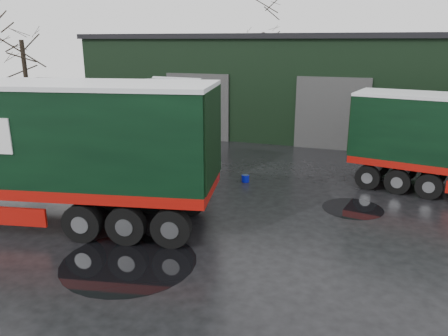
# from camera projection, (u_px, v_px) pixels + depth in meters

# --- Properties ---
(ground) EXTENTS (100.00, 100.00, 0.00)m
(ground) POSITION_uv_depth(u_px,v_px,m) (207.00, 252.00, 12.63)
(ground) COLOR black
(warehouse) EXTENTS (32.40, 12.40, 6.30)m
(warehouse) POSITION_uv_depth(u_px,v_px,m) (342.00, 83.00, 29.28)
(warehouse) COLOR black
(warehouse) RESTS_ON ground
(hero_tractor) EXTENTS (3.84, 7.30, 4.33)m
(hero_tractor) POSITION_uv_depth(u_px,v_px,m) (143.00, 137.00, 17.52)
(hero_tractor) COLOR black
(hero_tractor) RESTS_ON ground
(wash_bucket) EXTENTS (0.39, 0.39, 0.30)m
(wash_bucket) POSITION_uv_depth(u_px,v_px,m) (245.00, 178.00, 18.89)
(wash_bucket) COLOR #0810BE
(wash_bucket) RESTS_ON ground
(tree_left) EXTENTS (4.40, 4.40, 8.50)m
(tree_left) POSITION_uv_depth(u_px,v_px,m) (25.00, 68.00, 27.64)
(tree_left) COLOR black
(tree_left) RESTS_ON ground
(tree_back_a) EXTENTS (4.40, 4.40, 9.50)m
(tree_back_a) POSITION_uv_depth(u_px,v_px,m) (263.00, 54.00, 40.41)
(tree_back_a) COLOR black
(tree_back_a) RESTS_ON ground
(puddle_0) EXTENTS (3.74, 3.74, 0.01)m
(puddle_0) POSITION_uv_depth(u_px,v_px,m) (129.00, 261.00, 12.09)
(puddle_0) COLOR black
(puddle_0) RESTS_ON ground
(puddle_1) EXTENTS (2.19, 2.19, 0.01)m
(puddle_1) POSITION_uv_depth(u_px,v_px,m) (353.00, 208.00, 15.91)
(puddle_1) COLOR black
(puddle_1) RESTS_ON ground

